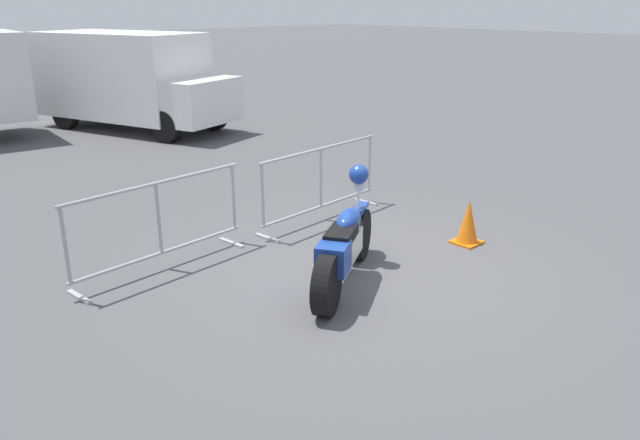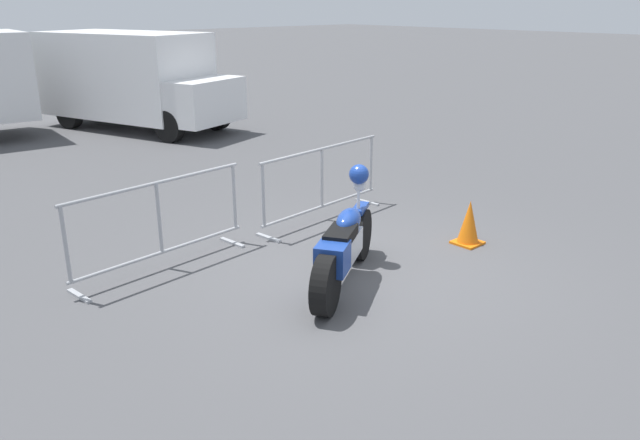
{
  "view_description": "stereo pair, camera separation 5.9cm",
  "coord_description": "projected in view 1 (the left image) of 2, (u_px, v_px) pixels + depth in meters",
  "views": [
    {
      "loc": [
        -4.96,
        -4.58,
        3.0
      ],
      "look_at": [
        -0.38,
        0.31,
        0.65
      ],
      "focal_mm": 35.0,
      "sensor_mm": 36.0,
      "label": 1
    },
    {
      "loc": [
        -4.91,
        -4.62,
        3.0
      ],
      "look_at": [
        -0.38,
        0.31,
        0.65
      ],
      "focal_mm": 35.0,
      "sensor_mm": 36.0,
      "label": 2
    }
  ],
  "objects": [
    {
      "name": "ground_plane",
      "position": [
        361.0,
        271.0,
        7.35
      ],
      "size": [
        120.0,
        120.0,
        0.0
      ],
      "primitive_type": "plane",
      "color": "#4C4C4F"
    },
    {
      "name": "motorcycle",
      "position": [
        345.0,
        245.0,
        6.89
      ],
      "size": [
        1.93,
        1.26,
        1.21
      ],
      "rotation": [
        0.0,
        0.0,
        0.54
      ],
      "color": "black",
      "rests_on": "ground"
    },
    {
      "name": "crowd_barrier_near",
      "position": [
        159.0,
        224.0,
        7.24
      ],
      "size": [
        2.36,
        0.63,
        1.07
      ],
      "rotation": [
        0.0,
        0.0,
        0.09
      ],
      "color": "#9EA0A5",
      "rests_on": "ground"
    },
    {
      "name": "crowd_barrier_far",
      "position": [
        321.0,
        183.0,
        8.9
      ],
      "size": [
        2.36,
        0.63,
        1.07
      ],
      "rotation": [
        0.0,
        0.0,
        0.09
      ],
      "color": "#9EA0A5",
      "rests_on": "ground"
    },
    {
      "name": "delivery_van",
      "position": [
        129.0,
        78.0,
        15.18
      ],
      "size": [
        3.38,
        5.36,
        2.31
      ],
      "rotation": [
        0.0,
        0.0,
        -1.26
      ],
      "color": "white",
      "rests_on": "ground"
    },
    {
      "name": "pedestrian",
      "position": [
        145.0,
        57.0,
        24.87
      ],
      "size": [
        0.48,
        0.48,
        1.69
      ],
      "rotation": [
        0.0,
        0.0,
        5.43
      ],
      "color": "#262838",
      "rests_on": "ground"
    },
    {
      "name": "planter_island",
      "position": [
        110.0,
        93.0,
        19.91
      ],
      "size": [
        3.74,
        3.74,
        0.97
      ],
      "color": "#ADA89E",
      "rests_on": "ground"
    },
    {
      "name": "traffic_cone",
      "position": [
        468.0,
        222.0,
        8.1
      ],
      "size": [
        0.34,
        0.34,
        0.59
      ],
      "color": "orange",
      "rests_on": "ground"
    }
  ]
}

